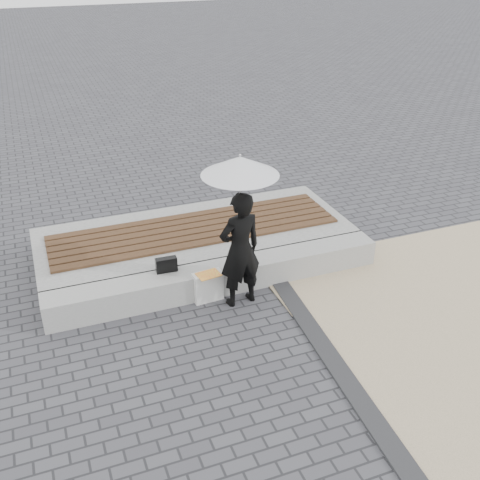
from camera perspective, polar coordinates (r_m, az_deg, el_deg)
name	(u,v)px	position (r m, az deg, el deg)	size (l,w,h in m)	color
ground	(262,354)	(7.32, 2.20, -11.27)	(80.00, 80.00, 0.00)	#454549
edging_band	(335,364)	(7.24, 9.39, -12.01)	(0.25, 5.20, 0.04)	#2B2B2D
seating_ledge	(219,277)	(8.41, -2.05, -3.71)	(5.00, 0.45, 0.40)	#AAA9A4
timber_platform	(195,241)	(9.40, -4.47, -0.08)	(5.00, 2.00, 0.40)	#ABA9A4
timber_decking	(195,229)	(9.30, -4.52, 1.11)	(4.60, 1.20, 0.04)	brown
woman	(240,250)	(7.79, 0.00, -0.99)	(0.62, 0.41, 1.70)	black
parasol	(240,166)	(7.27, 0.00, 7.37)	(1.01, 1.01, 1.29)	silver
handbag	(166,265)	(8.18, -7.32, -2.45)	(0.30, 0.11, 0.21)	black
canvas_tote	(208,286)	(8.17, -3.22, -4.61)	(0.42, 0.18, 0.44)	silver
magazine	(208,274)	(8.01, -3.15, -3.44)	(0.32, 0.23, 0.01)	red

